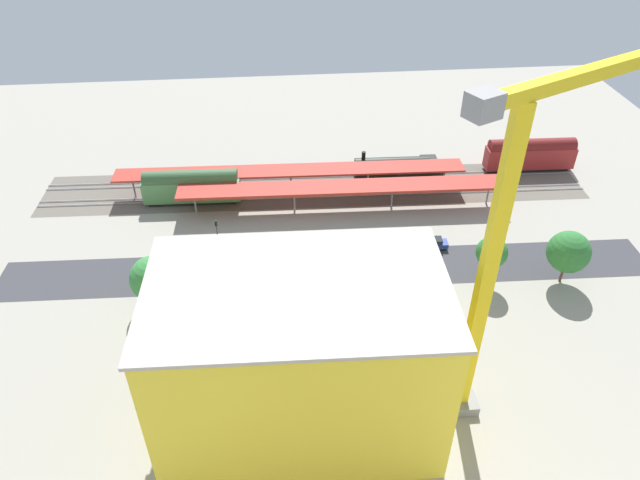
{
  "coord_description": "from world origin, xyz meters",
  "views": [
    {
      "loc": [
        7.67,
        69.17,
        54.52
      ],
      "look_at": [
        1.25,
        2.2,
        5.15
      ],
      "focal_mm": 32.87,
      "sensor_mm": 36.0,
      "label": 1
    }
  ],
  "objects_px": {
    "box_truck_0": "(370,309)",
    "construction_building": "(299,358)",
    "parked_car_4": "(235,257)",
    "street_tree_3": "(400,260)",
    "platform_canopy_near": "(344,187)",
    "locomotive": "(400,167)",
    "street_tree_2": "(294,261)",
    "street_tree_1": "(153,279)",
    "platform_canopy_far": "(290,171)",
    "passenger_coach": "(530,154)",
    "parked_car_3": "(290,254)",
    "parked_car_0": "(434,244)",
    "street_tree_4": "(569,252)",
    "tower_crane": "(502,247)",
    "street_tree_0": "(492,252)",
    "parked_car_1": "(383,248)",
    "parked_car_2": "(337,252)",
    "freight_coach_far": "(191,186)",
    "traffic_light": "(217,233)"
  },
  "relations": [
    {
      "from": "parked_car_2",
      "to": "street_tree_3",
      "type": "height_order",
      "value": "street_tree_3"
    },
    {
      "from": "parked_car_0",
      "to": "parked_car_3",
      "type": "xyz_separation_m",
      "value": [
        22.24,
        0.59,
        -0.01
      ]
    },
    {
      "from": "passenger_coach",
      "to": "locomotive",
      "type": "bearing_deg",
      "value": 0.0
    },
    {
      "from": "platform_canopy_near",
      "to": "street_tree_2",
      "type": "height_order",
      "value": "street_tree_2"
    },
    {
      "from": "construction_building",
      "to": "street_tree_2",
      "type": "distance_m",
      "value": 20.86
    },
    {
      "from": "street_tree_1",
      "to": "street_tree_4",
      "type": "relative_size",
      "value": 0.95
    },
    {
      "from": "platform_canopy_far",
      "to": "passenger_coach",
      "type": "xyz_separation_m",
      "value": [
        -44.69,
        -3.83,
        -0.98
      ]
    },
    {
      "from": "locomotive",
      "to": "street_tree_0",
      "type": "xyz_separation_m",
      "value": [
        -6.18,
        31.15,
        3.54
      ]
    },
    {
      "from": "platform_canopy_far",
      "to": "box_truck_0",
      "type": "distance_m",
      "value": 34.27
    },
    {
      "from": "platform_canopy_far",
      "to": "parked_car_2",
      "type": "xyz_separation_m",
      "value": [
        -5.93,
        19.26,
        -3.58
      ]
    },
    {
      "from": "parked_car_4",
      "to": "tower_crane",
      "type": "relative_size",
      "value": 0.12
    },
    {
      "from": "parked_car_0",
      "to": "street_tree_0",
      "type": "xyz_separation_m",
      "value": [
        -5.38,
        8.81,
        4.62
      ]
    },
    {
      "from": "locomotive",
      "to": "parked_car_1",
      "type": "relative_size",
      "value": 3.63
    },
    {
      "from": "street_tree_0",
      "to": "street_tree_1",
      "type": "xyz_separation_m",
      "value": [
        45.99,
        0.49,
        -0.63
      ]
    },
    {
      "from": "parked_car_0",
      "to": "parked_car_1",
      "type": "height_order",
      "value": "parked_car_1"
    },
    {
      "from": "passenger_coach",
      "to": "tower_crane",
      "type": "distance_m",
      "value": 60.78
    },
    {
      "from": "box_truck_0",
      "to": "construction_building",
      "type": "bearing_deg",
      "value": 54.85
    },
    {
      "from": "parked_car_4",
      "to": "parked_car_2",
      "type": "bearing_deg",
      "value": 178.48
    },
    {
      "from": "parked_car_1",
      "to": "box_truck_0",
      "type": "distance_m",
      "value": 14.96
    },
    {
      "from": "parked_car_3",
      "to": "tower_crane",
      "type": "height_order",
      "value": "tower_crane"
    },
    {
      "from": "parked_car_3",
      "to": "street_tree_0",
      "type": "distance_m",
      "value": 29.18
    },
    {
      "from": "parked_car_3",
      "to": "street_tree_0",
      "type": "xyz_separation_m",
      "value": [
        -27.62,
        8.21,
        4.63
      ]
    },
    {
      "from": "platform_canopy_far",
      "to": "platform_canopy_near",
      "type": "bearing_deg",
      "value": 143.69
    },
    {
      "from": "platform_canopy_near",
      "to": "passenger_coach",
      "type": "relative_size",
      "value": 3.31
    },
    {
      "from": "platform_canopy_far",
      "to": "passenger_coach",
      "type": "bearing_deg",
      "value": -175.11
    },
    {
      "from": "platform_canopy_far",
      "to": "street_tree_4",
      "type": "xyz_separation_m",
      "value": [
        -37.08,
        28.08,
        0.95
      ]
    },
    {
      "from": "platform_canopy_near",
      "to": "parked_car_4",
      "type": "distance_m",
      "value": 22.21
    },
    {
      "from": "box_truck_0",
      "to": "street_tree_1",
      "type": "bearing_deg",
      "value": -10.54
    },
    {
      "from": "tower_crane",
      "to": "traffic_light",
      "type": "distance_m",
      "value": 45.49
    },
    {
      "from": "parked_car_4",
      "to": "street_tree_3",
      "type": "height_order",
      "value": "street_tree_3"
    },
    {
      "from": "parked_car_4",
      "to": "street_tree_0",
      "type": "bearing_deg",
      "value": 166.7
    },
    {
      "from": "platform_canopy_near",
      "to": "locomotive",
      "type": "relative_size",
      "value": 3.32
    },
    {
      "from": "construction_building",
      "to": "street_tree_4",
      "type": "distance_m",
      "value": 43.44
    },
    {
      "from": "platform_canopy_far",
      "to": "parked_car_3",
      "type": "xyz_separation_m",
      "value": [
        1.26,
        19.11,
        -3.55
      ]
    },
    {
      "from": "box_truck_0",
      "to": "freight_coach_far",
      "type": "bearing_deg",
      "value": -50.81
    },
    {
      "from": "platform_canopy_near",
      "to": "street_tree_0",
      "type": "relative_size",
      "value": 7.24
    },
    {
      "from": "parked_car_0",
      "to": "parked_car_3",
      "type": "bearing_deg",
      "value": 1.53
    },
    {
      "from": "platform_canopy_near",
      "to": "passenger_coach",
      "type": "height_order",
      "value": "passenger_coach"
    },
    {
      "from": "freight_coach_far",
      "to": "parked_car_1",
      "type": "distance_m",
      "value": 34.62
    },
    {
      "from": "locomotive",
      "to": "parked_car_1",
      "type": "xyz_separation_m",
      "value": [
        7.15,
        22.63,
        -1.07
      ]
    },
    {
      "from": "box_truck_0",
      "to": "street_tree_0",
      "type": "height_order",
      "value": "street_tree_0"
    },
    {
      "from": "street_tree_0",
      "to": "street_tree_2",
      "type": "relative_size",
      "value": 0.87
    },
    {
      "from": "street_tree_0",
      "to": "tower_crane",
      "type": "bearing_deg",
      "value": 66.25
    },
    {
      "from": "parked_car_0",
      "to": "locomotive",
      "type": "bearing_deg",
      "value": -87.97
    },
    {
      "from": "parked_car_1",
      "to": "box_truck_0",
      "type": "xyz_separation_m",
      "value": [
        4.4,
        14.27,
        0.97
      ]
    },
    {
      "from": "platform_canopy_far",
      "to": "locomotive",
      "type": "distance_m",
      "value": 20.7
    },
    {
      "from": "locomotive",
      "to": "street_tree_4",
      "type": "xyz_separation_m",
      "value": [
        -16.89,
        31.91,
        3.42
      ]
    },
    {
      "from": "parked_car_4",
      "to": "street_tree_4",
      "type": "xyz_separation_m",
      "value": [
        -46.52,
        9.22,
        4.51
      ]
    },
    {
      "from": "construction_building",
      "to": "street_tree_1",
      "type": "xyz_separation_m",
      "value": [
        18.06,
        -19.74,
        -4.44
      ]
    },
    {
      "from": "parked_car_4",
      "to": "construction_building",
      "type": "distance_m",
      "value": 30.93
    }
  ]
}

